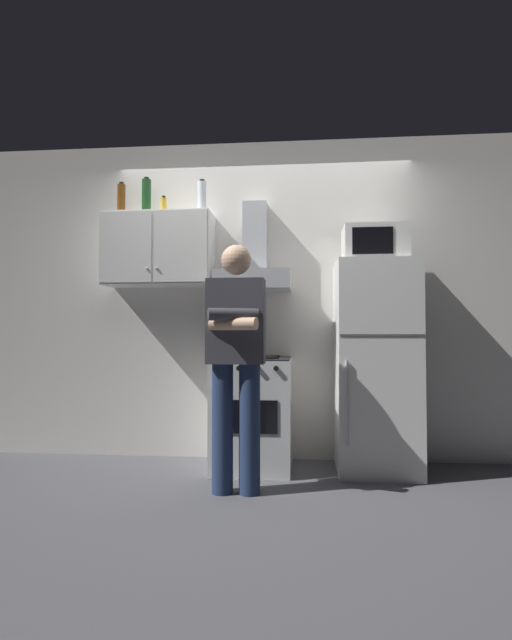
# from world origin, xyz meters

# --- Properties ---
(ground_plane) EXTENTS (7.00, 7.00, 0.00)m
(ground_plane) POSITION_xyz_m (0.00, 0.00, 0.00)
(ground_plane) COLOR #4C4C51
(back_wall_tiled) EXTENTS (4.80, 0.10, 2.70)m
(back_wall_tiled) POSITION_xyz_m (0.00, 0.60, 1.35)
(back_wall_tiled) COLOR silver
(back_wall_tiled) RESTS_ON ground_plane
(upper_cabinet) EXTENTS (0.90, 0.37, 0.60)m
(upper_cabinet) POSITION_xyz_m (-0.85, 0.37, 1.75)
(upper_cabinet) COLOR white
(stove_oven) EXTENTS (0.60, 0.62, 0.87)m
(stove_oven) POSITION_xyz_m (-0.05, 0.25, 0.43)
(stove_oven) COLOR white
(stove_oven) RESTS_ON ground_plane
(range_hood) EXTENTS (0.60, 0.44, 0.75)m
(range_hood) POSITION_xyz_m (-0.05, 0.38, 1.60)
(range_hood) COLOR #B7BABF
(refrigerator) EXTENTS (0.60, 0.62, 1.60)m
(refrigerator) POSITION_xyz_m (0.90, 0.25, 0.80)
(refrigerator) COLOR white
(refrigerator) RESTS_ON ground_plane
(microwave) EXTENTS (0.48, 0.37, 0.28)m
(microwave) POSITION_xyz_m (0.90, 0.27, 1.74)
(microwave) COLOR silver
(microwave) RESTS_ON refrigerator
(person_standing) EXTENTS (0.38, 0.33, 1.64)m
(person_standing) POSITION_xyz_m (-0.10, -0.36, 0.90)
(person_standing) COLOR navy
(person_standing) RESTS_ON ground_plane
(bottle_vodka_clear) EXTENTS (0.07, 0.07, 0.29)m
(bottle_vodka_clear) POSITION_xyz_m (-0.49, 0.39, 2.19)
(bottle_vodka_clear) COLOR silver
(bottle_vodka_clear) RESTS_ON upper_cabinet
(bottle_beer_brown) EXTENTS (0.07, 0.07, 0.28)m
(bottle_beer_brown) POSITION_xyz_m (-1.17, 0.36, 2.18)
(bottle_beer_brown) COLOR brown
(bottle_beer_brown) RESTS_ON upper_cabinet
(bottle_spice_jar) EXTENTS (0.06, 0.06, 0.14)m
(bottle_spice_jar) POSITION_xyz_m (-0.80, 0.35, 2.12)
(bottle_spice_jar) COLOR gold
(bottle_spice_jar) RESTS_ON upper_cabinet
(bottle_wine_green) EXTENTS (0.08, 0.08, 0.32)m
(bottle_wine_green) POSITION_xyz_m (-0.97, 0.40, 2.20)
(bottle_wine_green) COLOR #19471E
(bottle_wine_green) RESTS_ON upper_cabinet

